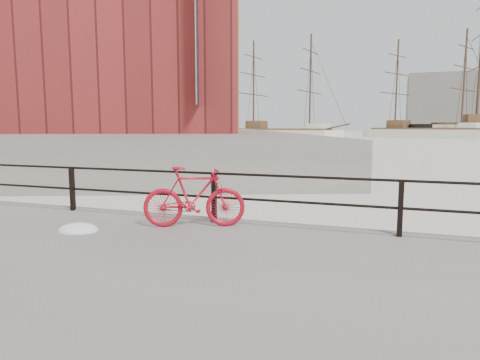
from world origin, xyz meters
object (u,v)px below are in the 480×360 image
Objects in this scene: workboat_near at (106,148)px; workboat_far at (177,143)px; schooner_left at (280,138)px; bicycle at (194,197)px; schooner_mid at (425,138)px.

workboat_near and workboat_far have the same top height.
schooner_left is 2.12× the size of workboat_near.
schooner_mid is (9.57, 81.62, -0.93)m from bicycle.
schooner_mid reaches higher than schooner_left.
workboat_far is at bearing -93.48° from schooner_left.
schooner_left is 2.31× the size of workboat_far.
schooner_left is (-17.05, 74.42, -0.93)m from bicycle.
workboat_far reaches higher than bicycle.
schooner_mid is at bearing 61.04° from bicycle.
workboat_far is at bearing 95.98° from bicycle.
workboat_near is (-7.30, -44.60, 0.00)m from schooner_left.
schooner_mid is at bearing 57.06° from workboat_near.
schooner_mid is 1.05× the size of schooner_left.
workboat_far is (-0.27, 15.97, 0.00)m from workboat_near.
bicycle is 0.15× the size of workboat_near.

